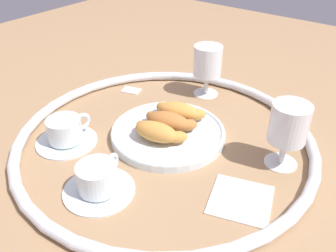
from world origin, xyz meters
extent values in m
plane|color=#997551|center=(0.00, 0.00, 0.00)|extent=(2.20, 2.20, 0.00)
torus|color=silver|center=(0.00, 0.00, 0.01)|extent=(0.67, 0.67, 0.02)
cylinder|color=silver|center=(-0.01, 0.02, 0.01)|extent=(0.26, 0.26, 0.02)
torus|color=silver|center=(-0.01, 0.02, 0.02)|extent=(0.26, 0.26, 0.01)
ellipsoid|color=#CC893D|center=(0.00, -0.03, 0.04)|extent=(0.11, 0.07, 0.04)
ellipsoid|color=#CC893D|center=(0.04, -0.01, 0.04)|extent=(0.05, 0.05, 0.03)
ellipsoid|color=#CC893D|center=(-0.04, -0.03, 0.04)|extent=(0.05, 0.04, 0.03)
ellipsoid|color=#AD6B33|center=(-0.01, 0.02, 0.04)|extent=(0.11, 0.07, 0.04)
ellipsoid|color=#AD6B33|center=(0.03, 0.04, 0.04)|extent=(0.05, 0.05, 0.03)
ellipsoid|color=#AD6B33|center=(-0.05, 0.02, 0.04)|extent=(0.05, 0.04, 0.03)
ellipsoid|color=#CC893D|center=(-0.01, 0.07, 0.04)|extent=(0.11, 0.08, 0.04)
ellipsoid|color=#CC893D|center=(0.02, 0.09, 0.04)|extent=(0.05, 0.05, 0.03)
ellipsoid|color=#CC893D|center=(-0.06, 0.07, 0.04)|extent=(0.05, 0.04, 0.03)
cylinder|color=silver|center=(0.00, -0.20, 0.00)|extent=(0.14, 0.14, 0.01)
cylinder|color=silver|center=(0.00, -0.20, 0.03)|extent=(0.08, 0.08, 0.05)
cylinder|color=brown|center=(0.00, -0.20, 0.06)|extent=(0.07, 0.07, 0.01)
torus|color=silver|center=(-0.01, -0.16, 0.04)|extent=(0.02, 0.04, 0.04)
cylinder|color=silver|center=(-0.17, -0.14, 0.00)|extent=(0.14, 0.14, 0.01)
cylinder|color=silver|center=(-0.17, -0.14, 0.03)|extent=(0.08, 0.08, 0.05)
cylinder|color=#937A60|center=(-0.17, -0.14, 0.06)|extent=(0.07, 0.07, 0.01)
torus|color=silver|center=(-0.17, -0.09, 0.04)|extent=(0.02, 0.04, 0.04)
cylinder|color=white|center=(-0.05, 0.25, 0.00)|extent=(0.07, 0.07, 0.01)
cylinder|color=white|center=(-0.05, 0.25, 0.03)|extent=(0.01, 0.01, 0.05)
cylinder|color=white|center=(-0.05, 0.25, 0.10)|extent=(0.08, 0.08, 0.08)
cylinder|color=#E0CC4C|center=(-0.05, 0.25, 0.09)|extent=(0.07, 0.07, 0.05)
cylinder|color=white|center=(0.24, 0.08, 0.00)|extent=(0.07, 0.07, 0.01)
cylinder|color=white|center=(0.24, 0.08, 0.03)|extent=(0.01, 0.01, 0.05)
cylinder|color=white|center=(0.24, 0.08, 0.10)|extent=(0.08, 0.08, 0.08)
cylinder|color=#E0CC4C|center=(0.24, 0.08, 0.09)|extent=(0.07, 0.07, 0.05)
cube|color=white|center=(-0.23, 0.14, 0.00)|extent=(0.06, 0.05, 0.01)
cube|color=silver|center=(0.22, -0.06, 0.00)|extent=(0.14, 0.14, 0.01)
camera|label=1|loc=(0.40, -0.52, 0.47)|focal=38.12mm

